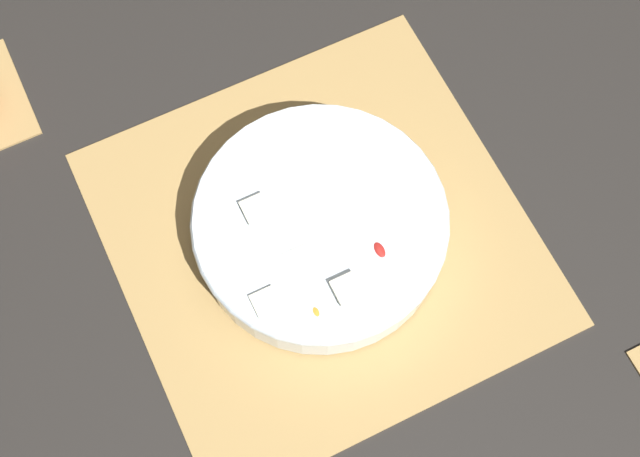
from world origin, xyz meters
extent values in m
plane|color=black|center=(0.00, 0.00, 0.00)|extent=(6.00, 6.00, 0.00)
cube|color=#A8844C|center=(0.00, 0.00, 0.00)|extent=(0.43, 0.43, 0.01)
cube|color=#4C381E|center=(-0.14, 0.00, 0.00)|extent=(0.01, 0.42, 0.00)
cube|color=#4C381E|center=(-0.07, 0.00, 0.00)|extent=(0.01, 0.42, 0.00)
cube|color=#4C381E|center=(0.00, 0.00, 0.00)|extent=(0.01, 0.42, 0.00)
cube|color=#4C381E|center=(0.07, 0.00, 0.00)|extent=(0.01, 0.42, 0.00)
cube|color=#4C381E|center=(0.14, 0.00, 0.00)|extent=(0.01, 0.42, 0.00)
cylinder|color=silver|center=(0.00, 0.00, 0.03)|extent=(0.26, 0.26, 0.05)
torus|color=silver|center=(0.00, 0.00, 0.05)|extent=(0.27, 0.27, 0.01)
cylinder|color=#F4EABC|center=(0.01, -0.08, 0.03)|extent=(0.03, 0.03, 0.01)
cylinder|color=#F4EABC|center=(-0.06, -0.07, 0.02)|extent=(0.03, 0.03, 0.01)
cylinder|color=#F4EABC|center=(0.08, -0.02, 0.02)|extent=(0.03, 0.03, 0.01)
cylinder|color=#F4EABC|center=(-0.02, 0.08, 0.04)|extent=(0.03, 0.03, 0.01)
cylinder|color=#F4EABC|center=(-0.02, -0.01, 0.02)|extent=(0.03, 0.03, 0.01)
cylinder|color=#F4EABC|center=(-0.03, -0.10, 0.05)|extent=(0.03, 0.03, 0.01)
cylinder|color=#F4EABC|center=(-0.03, -0.03, 0.05)|extent=(0.03, 0.03, 0.01)
cylinder|color=#F4EABC|center=(0.02, 0.01, 0.03)|extent=(0.03, 0.03, 0.01)
cylinder|color=#F4EABC|center=(0.04, -0.06, 0.05)|extent=(0.03, 0.03, 0.01)
cylinder|color=#F4EABC|center=(0.00, -0.02, 0.06)|extent=(0.03, 0.03, 0.01)
cylinder|color=#F4EABC|center=(-0.10, -0.02, 0.02)|extent=(0.03, 0.03, 0.01)
cylinder|color=#F4EABC|center=(-0.06, -0.07, 0.05)|extent=(0.03, 0.03, 0.01)
cube|color=#EFEACC|center=(-0.05, 0.07, 0.03)|extent=(0.02, 0.02, 0.02)
cube|color=#EFEACC|center=(-0.08, 0.01, 0.06)|extent=(0.03, 0.03, 0.03)
cube|color=#EFEACC|center=(0.05, -0.01, 0.05)|extent=(0.03, 0.03, 0.03)
cube|color=#EFEACC|center=(0.09, -0.05, 0.04)|extent=(0.03, 0.03, 0.03)
cube|color=#EFEACC|center=(0.04, -0.05, 0.03)|extent=(0.02, 0.02, 0.02)
cube|color=#EFEACC|center=(-0.04, 0.04, 0.05)|extent=(0.03, 0.03, 0.03)
cube|color=#EFEACC|center=(0.09, 0.03, 0.04)|extent=(0.02, 0.02, 0.02)
cube|color=#EFEACC|center=(-0.07, -0.06, 0.03)|extent=(0.02, 0.02, 0.02)
cube|color=#EFEACC|center=(-0.06, 0.09, 0.05)|extent=(0.03, 0.03, 0.03)
cube|color=#EFEACC|center=(0.04, 0.06, 0.05)|extent=(0.03, 0.03, 0.03)
cube|color=#EFEACC|center=(-0.07, -0.01, 0.02)|extent=(0.02, 0.02, 0.02)
cube|color=#EFEACC|center=(0.02, 0.09, 0.04)|extent=(0.03, 0.03, 0.03)
cube|color=#EFEACC|center=(0.07, 0.01, 0.02)|extent=(0.03, 0.03, 0.03)
ellipsoid|color=orange|center=(0.07, 0.03, 0.05)|extent=(0.02, 0.01, 0.01)
ellipsoid|color=orange|center=(-0.01, -0.09, 0.05)|extent=(0.03, 0.02, 0.01)
ellipsoid|color=orange|center=(-0.07, 0.05, 0.03)|extent=(0.03, 0.02, 0.01)
ellipsoid|color=orange|center=(0.05, 0.06, 0.02)|extent=(0.03, 0.02, 0.01)
ellipsoid|color=#B2231E|center=(0.08, -0.07, 0.02)|extent=(0.04, 0.02, 0.02)
ellipsoid|color=orange|center=(0.06, 0.08, 0.05)|extent=(0.03, 0.02, 0.01)
ellipsoid|color=#B2231E|center=(-0.06, -0.04, 0.06)|extent=(0.03, 0.01, 0.01)
ellipsoid|color=orange|center=(-0.09, 0.05, 0.06)|extent=(0.03, 0.01, 0.01)
camera|label=1|loc=(-0.31, 0.15, 0.91)|focal=50.00mm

